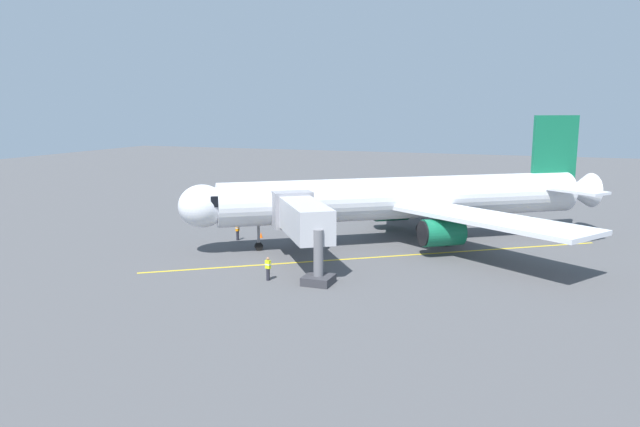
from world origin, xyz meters
TOP-DOWN VIEW (x-y plane):
  - ground_plane at (0.00, 0.00)m, footprint 220.00×220.00m
  - apron_lead_in_line at (-0.49, 5.29)m, footprint 32.83×23.24m
  - airplane at (-0.72, -0.87)m, footprint 35.10×31.12m
  - jet_bridge at (5.41, 10.02)m, footprint 8.36×10.42m
  - ground_crew_marshaller at (14.19, 4.14)m, footprint 0.26×0.40m
  - ground_crew_wing_walker at (8.79, 2.30)m, footprint 0.46×0.46m
  - ground_crew_loader at (5.86, 15.04)m, footprint 0.45×0.34m
  - tug_near_nose at (-0.91, -23.02)m, footprint 2.70×2.68m
  - safety_cone_nose_left at (21.47, -4.56)m, footprint 0.32×0.32m
  - safety_cone_nose_right at (12.60, 2.45)m, footprint 0.32×0.32m

SIDE VIEW (x-z plane):
  - ground_plane at x=0.00m, z-range 0.00..0.00m
  - apron_lead_in_line at x=-0.49m, z-range 0.00..0.01m
  - safety_cone_nose_left at x=21.47m, z-range 0.00..0.55m
  - safety_cone_nose_right at x=12.60m, z-range 0.00..0.55m
  - tug_near_nose at x=-0.91m, z-range -0.05..1.45m
  - ground_crew_marshaller at x=14.19m, z-range 0.03..1.74m
  - ground_crew_wing_walker at x=8.79m, z-range 0.03..1.74m
  - ground_crew_loader at x=5.86m, z-range 0.03..1.74m
  - jet_bridge at x=5.41m, z-range 1.06..6.46m
  - airplane at x=-0.72m, z-range -1.75..9.75m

